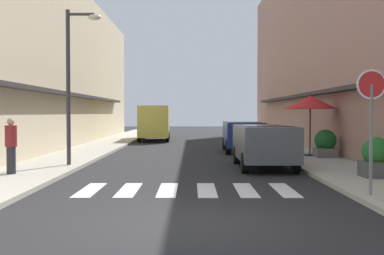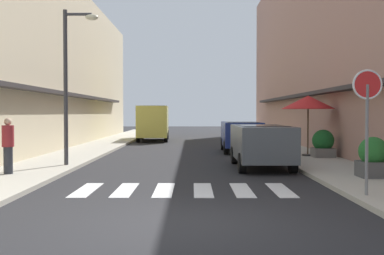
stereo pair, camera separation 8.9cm
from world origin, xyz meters
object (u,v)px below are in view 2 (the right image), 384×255
object	(u,v)px
delivery_van	(154,120)
planter_corner	(374,157)
pedestrian_walking_near	(9,145)
round_street_sign	(369,99)
parked_car_mid	(242,133)
planter_midblock	(324,144)
cafe_umbrella	(309,103)
parked_car_near	(262,141)
street_lamp	(72,70)

from	to	relation	value
delivery_van	planter_corner	bearing A→B (deg)	-68.60
planter_corner	pedestrian_walking_near	xyz separation A→B (m)	(-10.32, 0.73, 0.31)
delivery_van	round_street_sign	world-z (taller)	round_street_sign
parked_car_mid	delivery_van	bearing A→B (deg)	117.71
parked_car_mid	planter_midblock	world-z (taller)	parked_car_mid
parked_car_mid	round_street_sign	xyz separation A→B (m)	(1.38, -12.80, 1.27)
cafe_umbrella	planter_corner	world-z (taller)	cafe_umbrella
round_street_sign	planter_midblock	size ratio (longest dim) A/B	2.45
planter_corner	round_street_sign	bearing A→B (deg)	-113.12
parked_car_mid	planter_corner	xyz separation A→B (m)	(2.62, -9.91, -0.26)
parked_car_near	parked_car_mid	xyz separation A→B (m)	(0.00, 6.72, -0.00)
street_lamp	pedestrian_walking_near	xyz separation A→B (m)	(-1.24, -2.43, -2.37)
parked_car_mid	round_street_sign	distance (m)	12.94
parked_car_near	round_street_sign	xyz separation A→B (m)	(1.38, -6.08, 1.27)
street_lamp	delivery_van	bearing A→B (deg)	84.83
parked_car_mid	pedestrian_walking_near	world-z (taller)	pedestrian_walking_near
round_street_sign	street_lamp	world-z (taller)	street_lamp
planter_corner	delivery_van	bearing A→B (deg)	111.40
planter_midblock	round_street_sign	bearing A→B (deg)	-99.56
pedestrian_walking_near	planter_midblock	bearing A→B (deg)	-150.82
parked_car_near	delivery_van	size ratio (longest dim) A/B	0.79
parked_car_mid	pedestrian_walking_near	distance (m)	11.99
street_lamp	planter_midblock	xyz separation A→B (m)	(9.35, 2.87, -2.68)
cafe_umbrella	planter_midblock	world-z (taller)	cafe_umbrella
pedestrian_walking_near	round_street_sign	bearing A→B (deg)	160.91
parked_car_near	cafe_umbrella	xyz separation A→B (m)	(2.42, 3.46, 1.39)
parked_car_mid	parked_car_near	bearing A→B (deg)	-90.00
parked_car_near	planter_midblock	world-z (taller)	parked_car_near
delivery_van	round_street_sign	distance (m)	23.22
pedestrian_walking_near	parked_car_near	bearing A→B (deg)	-159.66
delivery_van	planter_corner	xyz separation A→B (m)	(7.61, -19.42, -0.74)
round_street_sign	planter_midblock	xyz separation A→B (m)	(1.50, 8.91, -1.53)
planter_corner	pedestrian_walking_near	bearing A→B (deg)	175.95
delivery_van	cafe_umbrella	distance (m)	14.80
street_lamp	pedestrian_walking_near	bearing A→B (deg)	-117.04
round_street_sign	street_lamp	xyz separation A→B (m)	(-7.85, 6.05, 1.15)
cafe_umbrella	planter_midblock	size ratio (longest dim) A/B	2.26
round_street_sign	planter_midblock	world-z (taller)	round_street_sign
parked_car_near	cafe_umbrella	bearing A→B (deg)	54.97
delivery_van	street_lamp	distance (m)	16.44
planter_corner	parked_car_mid	bearing A→B (deg)	104.79
cafe_umbrella	pedestrian_walking_near	distance (m)	11.81
round_street_sign	parked_car_near	bearing A→B (deg)	102.82
parked_car_near	delivery_van	xyz separation A→B (m)	(-4.99, 16.23, 0.48)
parked_car_mid	delivery_van	world-z (taller)	delivery_van
pedestrian_walking_near	planter_corner	bearing A→B (deg)	178.57
pedestrian_walking_near	street_lamp	bearing A→B (deg)	-114.42
planter_corner	parked_car_near	bearing A→B (deg)	129.34
parked_car_near	delivery_van	bearing A→B (deg)	107.11
round_street_sign	street_lamp	size ratio (longest dim) A/B	0.51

